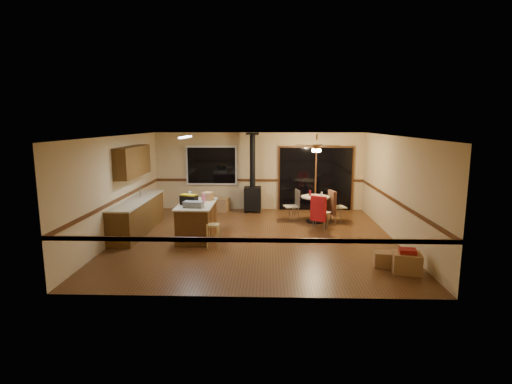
{
  "coord_description": "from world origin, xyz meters",
  "views": [
    {
      "loc": [
        0.33,
        -9.87,
        2.93
      ],
      "look_at": [
        0.0,
        0.3,
        1.15
      ],
      "focal_mm": 28.0,
      "sensor_mm": 36.0,
      "label": 1
    }
  ],
  "objects_px": {
    "dining_table": "(315,205)",
    "chair_left": "(295,202)",
    "toolbox_grey": "(194,204)",
    "bar_stool": "(213,236)",
    "blue_bucket": "(203,239)",
    "kitchen_island": "(197,220)",
    "box_corner_a": "(407,263)",
    "box_corner_b": "(383,259)",
    "chair_right": "(333,202)",
    "chair_near": "(319,209)",
    "wood_stove": "(253,190)",
    "toolbox_black": "(189,200)",
    "box_under_window": "(220,205)"
  },
  "relations": [
    {
      "from": "box_corner_a",
      "to": "box_corner_b",
      "type": "xyz_separation_m",
      "value": [
        -0.36,
        0.35,
        -0.05
      ]
    },
    {
      "from": "wood_stove",
      "to": "dining_table",
      "type": "bearing_deg",
      "value": -34.67
    },
    {
      "from": "wood_stove",
      "to": "blue_bucket",
      "type": "xyz_separation_m",
      "value": [
        -1.08,
        -3.59,
        -0.59
      ]
    },
    {
      "from": "box_corner_a",
      "to": "bar_stool",
      "type": "bearing_deg",
      "value": 159.47
    },
    {
      "from": "kitchen_island",
      "to": "box_corner_b",
      "type": "distance_m",
      "value": 4.63
    },
    {
      "from": "toolbox_grey",
      "to": "kitchen_island",
      "type": "bearing_deg",
      "value": 90.96
    },
    {
      "from": "chair_left",
      "to": "box_corner_b",
      "type": "relative_size",
      "value": 1.37
    },
    {
      "from": "dining_table",
      "to": "kitchen_island",
      "type": "bearing_deg",
      "value": -151.63
    },
    {
      "from": "bar_stool",
      "to": "box_corner_b",
      "type": "xyz_separation_m",
      "value": [
        3.69,
        -1.16,
        -0.13
      ]
    },
    {
      "from": "kitchen_island",
      "to": "toolbox_grey",
      "type": "xyz_separation_m",
      "value": [
        0.01,
        -0.46,
        0.52
      ]
    },
    {
      "from": "box_corner_a",
      "to": "box_corner_b",
      "type": "height_order",
      "value": "box_corner_a"
    },
    {
      "from": "dining_table",
      "to": "chair_left",
      "type": "relative_size",
      "value": 1.62
    },
    {
      "from": "wood_stove",
      "to": "dining_table",
      "type": "relative_size",
      "value": 3.02
    },
    {
      "from": "chair_left",
      "to": "chair_right",
      "type": "xyz_separation_m",
      "value": [
        1.12,
        -0.12,
        0.01
      ]
    },
    {
      "from": "chair_near",
      "to": "box_corner_b",
      "type": "bearing_deg",
      "value": -70.57
    },
    {
      "from": "blue_bucket",
      "to": "kitchen_island",
      "type": "bearing_deg",
      "value": 112.68
    },
    {
      "from": "toolbox_grey",
      "to": "bar_stool",
      "type": "distance_m",
      "value": 0.91
    },
    {
      "from": "kitchen_island",
      "to": "chair_right",
      "type": "xyz_separation_m",
      "value": [
        3.73,
        1.74,
        0.14
      ]
    },
    {
      "from": "dining_table",
      "to": "chair_right",
      "type": "height_order",
      "value": "chair_right"
    },
    {
      "from": "wood_stove",
      "to": "box_corner_a",
      "type": "height_order",
      "value": "wood_stove"
    },
    {
      "from": "bar_stool",
      "to": "chair_near",
      "type": "relative_size",
      "value": 0.8
    },
    {
      "from": "wood_stove",
      "to": "bar_stool",
      "type": "height_order",
      "value": "wood_stove"
    },
    {
      "from": "wood_stove",
      "to": "box_corner_b",
      "type": "height_order",
      "value": "wood_stove"
    },
    {
      "from": "bar_stool",
      "to": "box_corner_b",
      "type": "bearing_deg",
      "value": -17.51
    },
    {
      "from": "chair_right",
      "to": "box_corner_a",
      "type": "distance_m",
      "value": 4.13
    },
    {
      "from": "box_corner_a",
      "to": "toolbox_black",
      "type": "bearing_deg",
      "value": 155.75
    },
    {
      "from": "dining_table",
      "to": "box_corner_a",
      "type": "height_order",
      "value": "dining_table"
    },
    {
      "from": "chair_right",
      "to": "box_under_window",
      "type": "xyz_separation_m",
      "value": [
        -3.51,
        1.36,
        -0.37
      ]
    },
    {
      "from": "chair_left",
      "to": "wood_stove",
      "type": "bearing_deg",
      "value": 137.65
    },
    {
      "from": "wood_stove",
      "to": "box_under_window",
      "type": "bearing_deg",
      "value": 177.35
    },
    {
      "from": "box_corner_a",
      "to": "dining_table",
      "type": "bearing_deg",
      "value": 108.62
    },
    {
      "from": "toolbox_black",
      "to": "blue_bucket",
      "type": "height_order",
      "value": "toolbox_black"
    },
    {
      "from": "wood_stove",
      "to": "box_corner_b",
      "type": "xyz_separation_m",
      "value": [
        2.9,
        -4.98,
        -0.58
      ]
    },
    {
      "from": "toolbox_black",
      "to": "dining_table",
      "type": "relative_size",
      "value": 0.5
    },
    {
      "from": "kitchen_island",
      "to": "bar_stool",
      "type": "height_order",
      "value": "kitchen_island"
    },
    {
      "from": "blue_bucket",
      "to": "box_under_window",
      "type": "xyz_separation_m",
      "value": [
        -0.01,
        3.64,
        0.09
      ]
    },
    {
      "from": "box_corner_a",
      "to": "toolbox_grey",
      "type": "bearing_deg",
      "value": 158.14
    },
    {
      "from": "blue_bucket",
      "to": "box_corner_a",
      "type": "height_order",
      "value": "box_corner_a"
    },
    {
      "from": "kitchen_island",
      "to": "chair_right",
      "type": "bearing_deg",
      "value": 25.01
    },
    {
      "from": "dining_table",
      "to": "box_under_window",
      "type": "xyz_separation_m",
      "value": [
        -2.99,
        1.37,
        -0.31
      ]
    },
    {
      "from": "toolbox_black",
      "to": "dining_table",
      "type": "distance_m",
      "value": 3.89
    },
    {
      "from": "dining_table",
      "to": "chair_left",
      "type": "bearing_deg",
      "value": 168.14
    },
    {
      "from": "kitchen_island",
      "to": "chair_near",
      "type": "height_order",
      "value": "chair_near"
    },
    {
      "from": "kitchen_island",
      "to": "box_under_window",
      "type": "height_order",
      "value": "kitchen_island"
    },
    {
      "from": "blue_bucket",
      "to": "box_corner_a",
      "type": "distance_m",
      "value": 4.68
    },
    {
      "from": "kitchen_island",
      "to": "chair_left",
      "type": "xyz_separation_m",
      "value": [
        2.61,
        1.86,
        0.14
      ]
    },
    {
      "from": "bar_stool",
      "to": "box_corner_a",
      "type": "distance_m",
      "value": 4.32
    },
    {
      "from": "blue_bucket",
      "to": "chair_near",
      "type": "bearing_deg",
      "value": 25.35
    },
    {
      "from": "chair_near",
      "to": "box_corner_a",
      "type": "distance_m",
      "value": 3.46
    },
    {
      "from": "blue_bucket",
      "to": "chair_near",
      "type": "xyz_separation_m",
      "value": [
        2.98,
        1.41,
        0.46
      ]
    }
  ]
}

